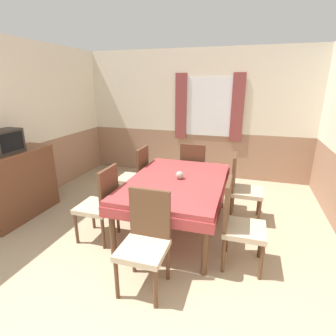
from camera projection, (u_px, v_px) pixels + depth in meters
wall_back at (196, 115)px, 5.47m from camera, size 5.08×0.10×2.60m
wall_left at (16, 126)px, 4.07m from camera, size 0.05×4.90×2.60m
dining_table at (177, 187)px, 3.50m from camera, size 1.25×1.83×0.72m
chair_right_near at (238, 222)px, 2.81m from camera, size 0.44×0.44×0.98m
chair_head_near at (146, 238)px, 2.51m from camera, size 0.44×0.44×0.98m
chair_left_near at (101, 202)px, 3.28m from camera, size 0.44×0.44×0.98m
chair_right_far at (242, 186)px, 3.79m from camera, size 0.44×0.44×0.98m
chair_head_window at (194, 169)px, 4.55m from camera, size 0.44×0.44×0.98m
chair_left_far at (136, 175)px, 4.25m from camera, size 0.44×0.44×0.98m
sideboard at (17, 184)px, 3.87m from camera, size 0.46×1.16×1.01m
tv at (4, 142)px, 3.57m from camera, size 0.29×0.44×0.33m
vase at (180, 175)px, 3.48m from camera, size 0.11×0.11×0.11m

